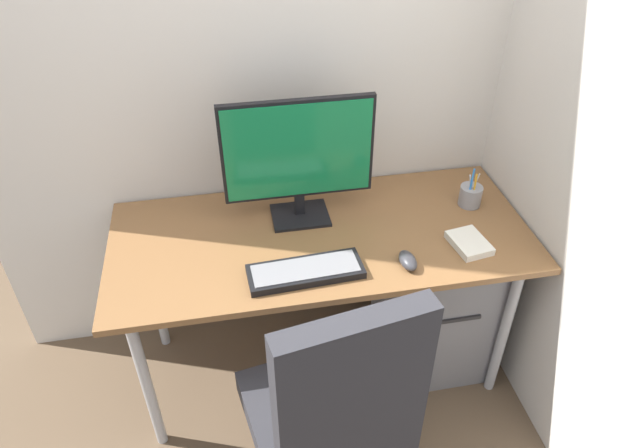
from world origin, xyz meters
name	(u,v)px	position (x,y,z in m)	size (l,w,h in m)	color
ground_plane	(321,363)	(0.00, 0.00, 0.00)	(8.00, 8.00, 0.00)	brown
wall_back	(301,17)	(0.00, 0.37, 1.40)	(2.53, 0.04, 2.80)	silver
wall_side_right	(593,55)	(0.80, -0.14, 1.40)	(0.04, 1.67, 2.80)	silver
desk	(321,248)	(0.00, 0.00, 0.66)	(1.54, 0.68, 0.73)	brown
office_chair	(334,412)	(-0.08, -0.62, 0.55)	(0.55, 0.55, 1.06)	black
filing_cabinet	(432,299)	(0.48, 0.00, 0.31)	(0.38, 0.48, 0.61)	slate
monitor	(298,155)	(-0.06, 0.13, 0.99)	(0.55, 0.17, 0.48)	black
keyboard	(305,271)	(-0.09, -0.21, 0.74)	(0.39, 0.16, 0.03)	black
mouse	(408,261)	(0.26, -0.22, 0.75)	(0.06, 0.10, 0.04)	#333338
pen_holder	(470,195)	(0.61, 0.08, 0.77)	(0.09, 0.09, 0.17)	gray
notebook	(469,243)	(0.51, -0.17, 0.74)	(0.11, 0.15, 0.03)	silver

